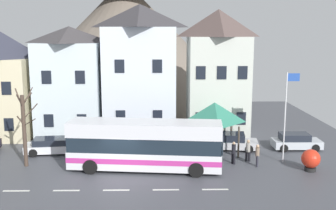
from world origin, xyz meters
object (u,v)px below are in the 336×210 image
pedestrian_03 (257,154)px  townhouse_03 (217,74)px  townhouse_00 (4,84)px  parked_car_03 (296,142)px  bare_tree_01 (24,128)px  hilltop_castle (124,40)px  bus_shelter (215,112)px  transit_bus (145,146)px  harbour_buoy (311,159)px  parked_car_00 (53,146)px  flagpole (286,111)px  townhouse_02 (141,71)px  pedestrian_01 (197,149)px  townhouse_01 (71,82)px  public_bench (231,137)px  pedestrian_00 (248,150)px  pedestrian_02 (234,153)px  parked_car_01 (230,141)px

pedestrian_03 → townhouse_03: bearing=101.1°
townhouse_00 → parked_car_03: bearing=-11.3°
bare_tree_01 → hilltop_castle: bearing=78.8°
townhouse_03 → bus_shelter: (-0.86, -4.95, -2.53)m
transit_bus → harbour_buoy: bearing=3.8°
pedestrian_03 → bare_tree_01: bearing=178.6°
parked_car_00 → flagpole: (17.51, -2.54, 3.25)m
townhouse_02 → bus_shelter: 8.86m
pedestrian_01 → harbour_buoy: (7.56, -2.40, -0.03)m
townhouse_01 → public_bench: size_ratio=5.61×
hilltop_castle → pedestrian_00: (11.07, -24.13, -7.54)m
bus_shelter → harbour_buoy: (6.01, -4.83, -2.33)m
public_bench → townhouse_02: bearing=156.8°
bare_tree_01 → pedestrian_00: bearing=2.8°
flagpole → townhouse_00: bearing=160.3°
parked_car_00 → bare_tree_01: bare_tree_01 is taller
townhouse_02 → pedestrian_02: bearing=-51.8°
townhouse_01 → bare_tree_01: 8.97m
pedestrian_00 → hilltop_castle: bearing=114.6°
parked_car_03 → pedestrian_01: bearing=-160.7°
parked_car_00 → pedestrian_00: 15.08m
townhouse_00 → parked_car_00: (5.76, -5.77, -4.13)m
transit_bus → pedestrian_00: transit_bus is taller
parked_car_03 → bare_tree_01: bearing=-169.1°
pedestrian_00 → harbour_buoy: pedestrian_00 is taller
townhouse_00 → townhouse_02: bearing=1.6°
townhouse_02 → bus_shelter: townhouse_02 is taller
townhouse_00 → public_bench: 20.94m
transit_bus → pedestrian_01: (3.77, 1.92, -0.85)m
hilltop_castle → pedestrian_00: bearing=-65.4°
pedestrian_02 → townhouse_01: bearing=147.9°
harbour_buoy → townhouse_00: bearing=157.2°
pedestrian_02 → bare_tree_01: 14.96m
parked_car_00 → pedestrian_03: (15.30, -3.49, 0.33)m
townhouse_02 → hilltop_castle: hilltop_castle is taller
townhouse_02 → bare_tree_01: size_ratio=2.14×
parked_car_03 → townhouse_00: bearing=169.1°
townhouse_03 → parked_car_00: 15.44m
townhouse_00 → harbour_buoy: 26.84m
pedestrian_01 → bare_tree_01: (-12.28, -0.97, 1.93)m
public_bench → harbour_buoy: bearing=-59.9°
townhouse_00 → parked_car_00: 9.14m
harbour_buoy → bus_shelter: bearing=141.2°
townhouse_00 → parked_car_01: 20.86m
pedestrian_02 → bare_tree_01: size_ratio=0.30×
hilltop_castle → flagpole: (13.68, -24.37, -4.53)m
transit_bus → parked_car_01: transit_bus is taller
flagpole → harbour_buoy: flagpole is taller
transit_bus → townhouse_00: bearing=149.5°
pedestrian_00 → bare_tree_01: bearing=-177.2°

